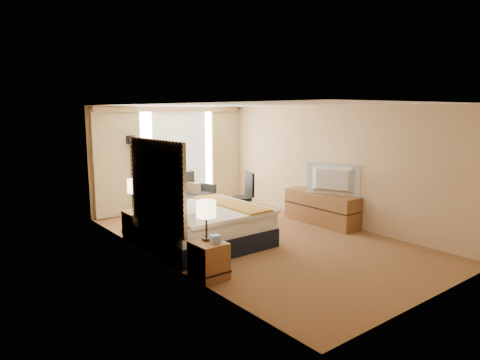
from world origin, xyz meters
TOP-DOWN VIEW (x-y plane):
  - floor at (0.00, 0.00)m, footprint 4.20×7.00m
  - ceiling at (0.00, 0.00)m, footprint 4.20×7.00m
  - wall_back at (0.00, 3.50)m, footprint 4.20×0.02m
  - wall_front at (0.00, -3.50)m, footprint 4.20×0.02m
  - wall_left at (-2.10, 0.00)m, footprint 0.02×7.00m
  - wall_right at (2.10, 0.00)m, footprint 0.02×7.00m
  - headboard at (-2.06, 0.20)m, footprint 0.06×1.85m
  - nightstand_left at (-1.87, -1.05)m, footprint 0.45×0.52m
  - nightstand_right at (-1.87, 1.45)m, footprint 0.45×0.52m
  - media_dresser at (1.83, 0.00)m, footprint 0.50×1.80m
  - window at (0.25, 3.47)m, footprint 2.30×0.02m
  - curtains at (-0.00, 3.39)m, footprint 4.12×0.19m
  - bed at (-1.06, 0.30)m, footprint 2.06×1.88m
  - loveseat at (-0.02, 2.80)m, footprint 1.70×1.29m
  - floor_lamp at (-1.15, 3.30)m, footprint 0.24×0.24m
  - desk_chair at (0.61, 1.22)m, footprint 0.54×0.54m
  - lamp_left at (-1.86, -0.98)m, footprint 0.29×0.29m
  - lamp_right at (-1.89, 1.44)m, footprint 0.30×0.30m
  - tissue_box at (-1.81, -1.13)m, footprint 0.15×0.15m
  - telephone at (-1.82, 1.29)m, footprint 0.20×0.17m
  - television at (1.78, -0.31)m, footprint 0.59×1.15m

SIDE VIEW (x-z plane):
  - floor at x=0.00m, z-range -0.01..0.01m
  - nightstand_left at x=-1.87m, z-range 0.00..0.55m
  - nightstand_right at x=-1.87m, z-range 0.00..0.55m
  - loveseat at x=-0.02m, z-range -0.16..0.78m
  - media_dresser at x=1.83m, z-range 0.00..0.70m
  - bed at x=-1.06m, z-range -0.13..0.87m
  - desk_chair at x=0.61m, z-range -0.06..1.05m
  - telephone at x=-1.82m, z-range 0.55..0.61m
  - tissue_box at x=-1.81m, z-range 0.55..0.67m
  - lamp_left at x=-1.86m, z-range 0.72..1.34m
  - television at x=1.78m, z-range 0.70..1.38m
  - lamp_right at x=-1.89m, z-range 0.72..1.36m
  - headboard at x=-2.06m, z-range 0.53..2.03m
  - wall_back at x=0.00m, z-range 0.00..2.60m
  - wall_front at x=0.00m, z-range 0.00..2.60m
  - wall_left at x=-2.10m, z-range 0.00..2.60m
  - wall_right at x=2.10m, z-range 0.00..2.60m
  - window at x=0.25m, z-range 0.17..2.47m
  - floor_lamp at x=-1.15m, z-range 0.40..2.31m
  - curtains at x=0.00m, z-range 0.13..2.69m
  - ceiling at x=0.00m, z-range 2.59..2.61m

